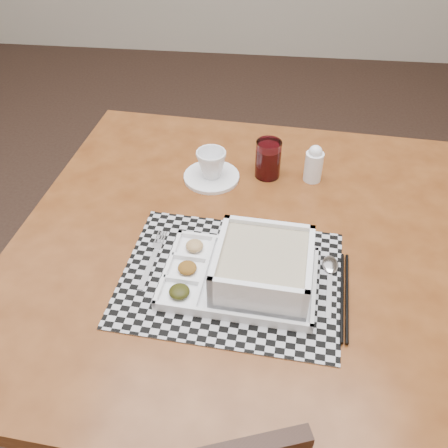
% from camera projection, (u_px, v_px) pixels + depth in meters
% --- Properties ---
extents(floor, '(5.00, 5.00, 0.00)m').
position_uv_depth(floor, '(74.00, 279.00, 2.15)').
color(floor, '#301E18').
rests_on(floor, ground).
extents(dining_table, '(1.15, 1.15, 0.80)m').
position_uv_depth(dining_table, '(243.00, 265.00, 1.22)').
color(dining_table, '#51260E').
rests_on(dining_table, ground).
extents(placemat, '(0.49, 0.40, 0.00)m').
position_uv_depth(placemat, '(231.00, 278.00, 1.07)').
color(placemat, '#ACACB4').
rests_on(placemat, dining_table).
extents(serving_tray, '(0.34, 0.24, 0.09)m').
position_uv_depth(serving_tray, '(256.00, 270.00, 1.04)').
color(serving_tray, white).
rests_on(serving_tray, placemat).
extents(fork, '(0.03, 0.19, 0.00)m').
position_uv_depth(fork, '(152.00, 258.00, 1.11)').
color(fork, silver).
rests_on(fork, placemat).
extents(spoon, '(0.04, 0.18, 0.01)m').
position_uv_depth(spoon, '(330.00, 269.00, 1.08)').
color(spoon, silver).
rests_on(spoon, placemat).
extents(chopsticks, '(0.03, 0.24, 0.01)m').
position_uv_depth(chopsticks, '(345.00, 296.00, 1.03)').
color(chopsticks, black).
rests_on(chopsticks, placemat).
extents(saucer, '(0.15, 0.15, 0.01)m').
position_uv_depth(saucer, '(212.00, 177.00, 1.34)').
color(saucer, white).
rests_on(saucer, dining_table).
extents(cup, '(0.09, 0.09, 0.07)m').
position_uv_depth(cup, '(211.00, 164.00, 1.32)').
color(cup, white).
rests_on(cup, saucer).
extents(juice_glass, '(0.07, 0.07, 0.10)m').
position_uv_depth(juice_glass, '(268.00, 160.00, 1.33)').
color(juice_glass, white).
rests_on(juice_glass, dining_table).
extents(creamer_bottle, '(0.05, 0.05, 0.10)m').
position_uv_depth(creamer_bottle, '(314.00, 164.00, 1.31)').
color(creamer_bottle, white).
rests_on(creamer_bottle, dining_table).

